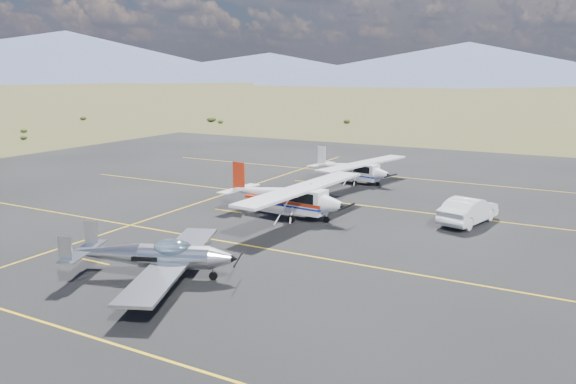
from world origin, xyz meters
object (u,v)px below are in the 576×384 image
Objects in this scene: aircraft_cessna at (286,195)px; sedan at (468,210)px; aircraft_low_wing at (156,256)px; aircraft_plain at (352,168)px.

aircraft_cessna is 2.52× the size of sedan.
aircraft_plain is at bearing 69.21° from aircraft_low_wing.
aircraft_plain is at bearing 97.56° from aircraft_cessna.
aircraft_plain is at bearing -24.03° from sedan.
aircraft_plain is (-0.54, 11.93, -0.18)m from aircraft_cessna.
aircraft_plain reaches higher than aircraft_low_wing.
aircraft_cessna is 11.94m from aircraft_plain.
aircraft_low_wing is 18.35m from sedan.
aircraft_low_wing is 11.86m from aircraft_cessna.
aircraft_plain is 2.17× the size of sedan.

